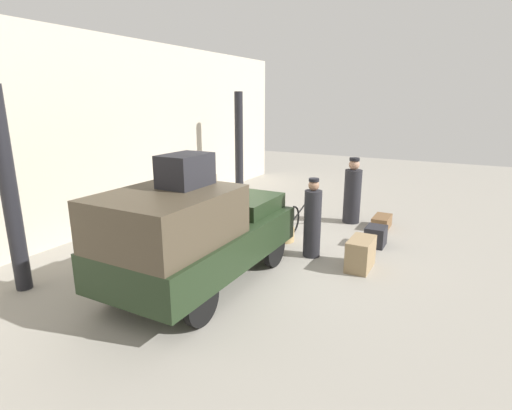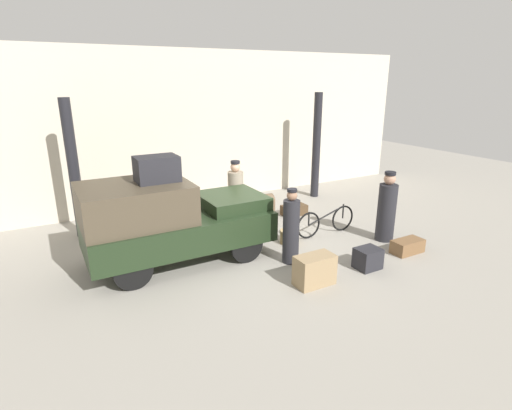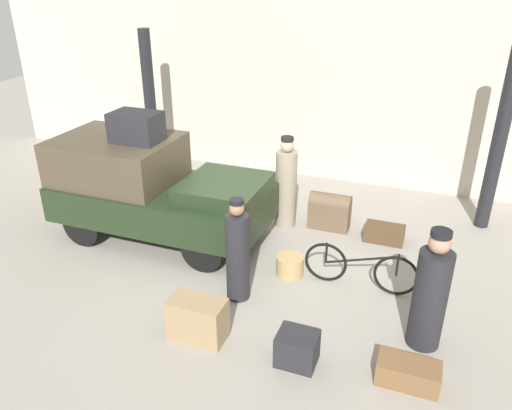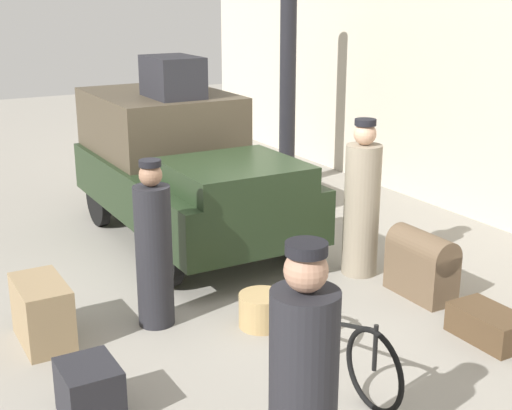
# 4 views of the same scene
# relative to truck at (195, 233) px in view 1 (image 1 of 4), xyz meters

# --- Properties ---
(ground_plane) EXTENTS (30.00, 30.00, 0.00)m
(ground_plane) POSITION_rel_truck_xyz_m (1.81, -0.26, -0.94)
(ground_plane) COLOR gray
(station_building_facade) EXTENTS (16.00, 0.15, 4.50)m
(station_building_facade) POSITION_rel_truck_xyz_m (1.81, 3.81, 1.31)
(station_building_facade) COLOR beige
(station_building_facade) RESTS_ON ground
(canopy_pillar_left) EXTENTS (0.25, 0.25, 3.28)m
(canopy_pillar_left) POSITION_rel_truck_xyz_m (-1.45, 2.47, 0.70)
(canopy_pillar_left) COLOR black
(canopy_pillar_left) RESTS_ON ground
(canopy_pillar_right) EXTENTS (0.25, 0.25, 3.28)m
(canopy_pillar_right) POSITION_rel_truck_xyz_m (5.61, 2.47, 0.70)
(canopy_pillar_right) COLOR black
(canopy_pillar_right) RESTS_ON ground
(truck) EXTENTS (3.75, 1.75, 1.76)m
(truck) POSITION_rel_truck_xyz_m (0.00, 0.00, 0.00)
(truck) COLOR black
(truck) RESTS_ON ground
(bicycle) EXTENTS (1.71, 0.04, 0.70)m
(bicycle) POSITION_rel_truck_xyz_m (3.80, -0.37, -0.60)
(bicycle) COLOR black
(bicycle) RESTS_ON ground
(wicker_basket) EXTENTS (0.44, 0.44, 0.32)m
(wicker_basket) POSITION_rel_truck_xyz_m (2.71, -0.40, -0.78)
(wicker_basket) COLOR tan
(wicker_basket) RESTS_ON ground
(porter_lifting_near_truck) EXTENTS (0.39, 0.39, 1.73)m
(porter_lifting_near_truck) POSITION_rel_truck_xyz_m (2.12, 1.20, -0.15)
(porter_lifting_near_truck) COLOR gray
(porter_lifting_near_truck) RESTS_ON ground
(porter_carrying_trunk) EXTENTS (0.42, 0.42, 1.66)m
(porter_carrying_trunk) POSITION_rel_truck_xyz_m (4.80, -1.32, -0.19)
(porter_carrying_trunk) COLOR #232328
(porter_carrying_trunk) RESTS_ON ground
(porter_with_bicycle) EXTENTS (0.34, 0.34, 1.59)m
(porter_with_bicycle) POSITION_rel_truck_xyz_m (2.17, -1.24, -0.21)
(porter_with_bicycle) COLOR #232328
(porter_with_bicycle) RESTS_ON ground
(suitcase_tan_flat) EXTENTS (0.75, 0.35, 0.69)m
(suitcase_tan_flat) POSITION_rel_truck_xyz_m (2.93, 1.36, -0.58)
(suitcase_tan_flat) COLOR brown
(suitcase_tan_flat) RESTS_ON ground
(trunk_large_brown) EXTENTS (0.72, 0.37, 0.30)m
(trunk_large_brown) POSITION_rel_truck_xyz_m (4.69, -2.11, -0.79)
(trunk_large_brown) COLOR brown
(trunk_large_brown) RESTS_ON ground
(trunk_wicker_pale) EXTENTS (0.69, 0.41, 0.28)m
(trunk_wicker_pale) POSITION_rel_truck_xyz_m (3.96, 1.24, -0.80)
(trunk_wicker_pale) COLOR #4C3823
(trunk_wicker_pale) RESTS_ON ground
(suitcase_small_leather) EXTENTS (0.74, 0.41, 0.58)m
(suitcase_small_leather) POSITION_rel_truck_xyz_m (2.03, -2.26, -0.65)
(suitcase_small_leather) COLOR #937A56
(suitcase_small_leather) RESTS_ON ground
(suitcase_black_upright) EXTENTS (0.49, 0.41, 0.43)m
(suitcase_black_upright) POSITION_rel_truck_xyz_m (3.38, -2.24, -0.73)
(suitcase_black_upright) COLOR #232328
(suitcase_black_upright) RESTS_ON ground
(trunk_on_truck_roof) EXTENTS (0.81, 0.57, 0.50)m
(trunk_on_truck_roof) POSITION_rel_truck_xyz_m (-0.16, -0.00, 1.06)
(trunk_on_truck_roof) COLOR #232328
(trunk_on_truck_roof) RESTS_ON truck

